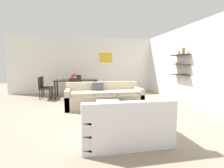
# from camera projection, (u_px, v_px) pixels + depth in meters

# --- Properties ---
(ground_plane) EXTENTS (18.00, 18.00, 0.00)m
(ground_plane) POSITION_uv_depth(u_px,v_px,m) (102.00, 110.00, 5.14)
(ground_plane) COLOR gray
(back_wall_unit) EXTENTS (8.40, 0.09, 2.70)m
(back_wall_unit) POSITION_uv_depth(u_px,v_px,m) (99.00, 65.00, 8.49)
(back_wall_unit) COLOR silver
(back_wall_unit) RESTS_ON ground
(right_wall_shelf_unit) EXTENTS (0.34, 8.20, 2.70)m
(right_wall_shelf_unit) POSITION_uv_depth(u_px,v_px,m) (182.00, 65.00, 6.15)
(right_wall_shelf_unit) COLOR silver
(right_wall_shelf_unit) RESTS_ON ground
(sofa_beige) EXTENTS (2.39, 0.90, 0.78)m
(sofa_beige) POSITION_uv_depth(u_px,v_px,m) (104.00, 98.00, 5.45)
(sofa_beige) COLOR beige
(sofa_beige) RESTS_ON ground
(loveseat_white) EXTENTS (1.48, 0.90, 0.78)m
(loveseat_white) POSITION_uv_depth(u_px,v_px,m) (124.00, 125.00, 2.95)
(loveseat_white) COLOR white
(loveseat_white) RESTS_ON ground
(coffee_table) EXTENTS (1.15, 0.99, 0.38)m
(coffee_table) POSITION_uv_depth(u_px,v_px,m) (120.00, 110.00, 4.34)
(coffee_table) COLOR #38281E
(coffee_table) RESTS_ON ground
(decorative_bowl) EXTENTS (0.36, 0.36, 0.06)m
(decorative_bowl) POSITION_uv_depth(u_px,v_px,m) (120.00, 101.00, 4.37)
(decorative_bowl) COLOR black
(decorative_bowl) RESTS_ON coffee_table
(dining_table) EXTENTS (1.71, 0.84, 0.75)m
(dining_table) POSITION_uv_depth(u_px,v_px,m) (76.00, 81.00, 7.05)
(dining_table) COLOR black
(dining_table) RESTS_ON ground
(dining_chair_left_near) EXTENTS (0.44, 0.44, 0.88)m
(dining_chair_left_near) POSITION_uv_depth(u_px,v_px,m) (43.00, 87.00, 6.64)
(dining_chair_left_near) COLOR black
(dining_chair_left_near) RESTS_ON ground
(dining_chair_left_far) EXTENTS (0.44, 0.44, 0.88)m
(dining_chair_left_far) POSITION_uv_depth(u_px,v_px,m) (45.00, 86.00, 7.01)
(dining_chair_left_far) COLOR black
(dining_chair_left_far) RESTS_ON ground
(dining_chair_head) EXTENTS (0.44, 0.44, 0.88)m
(dining_chair_head) POSITION_uv_depth(u_px,v_px,m) (76.00, 83.00, 7.87)
(dining_chair_head) COLOR black
(dining_chair_head) RESTS_ON ground
(dining_chair_foot) EXTENTS (0.44, 0.44, 0.88)m
(dining_chair_foot) POSITION_uv_depth(u_px,v_px,m) (76.00, 88.00, 6.26)
(dining_chair_foot) COLOR black
(dining_chair_foot) RESTS_ON ground
(wine_glass_left_near) EXTENTS (0.07, 0.07, 0.16)m
(wine_glass_left_near) POSITION_uv_depth(u_px,v_px,m) (59.00, 77.00, 6.80)
(wine_glass_left_near) COLOR silver
(wine_glass_left_near) RESTS_ON dining_table
(wine_glass_foot) EXTENTS (0.06, 0.06, 0.16)m
(wine_glass_foot) POSITION_uv_depth(u_px,v_px,m) (76.00, 77.00, 6.67)
(wine_glass_foot) COLOR silver
(wine_glass_foot) RESTS_ON dining_table
(wine_glass_left_far) EXTENTS (0.08, 0.08, 0.15)m
(wine_glass_left_far) POSITION_uv_depth(u_px,v_px,m) (60.00, 77.00, 7.01)
(wine_glass_left_far) COLOR silver
(wine_glass_left_far) RESTS_ON dining_table
(centerpiece_vase) EXTENTS (0.16, 0.16, 0.27)m
(centerpiece_vase) POSITION_uv_depth(u_px,v_px,m) (74.00, 76.00, 7.00)
(centerpiece_vase) COLOR #D85933
(centerpiece_vase) RESTS_ON dining_table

